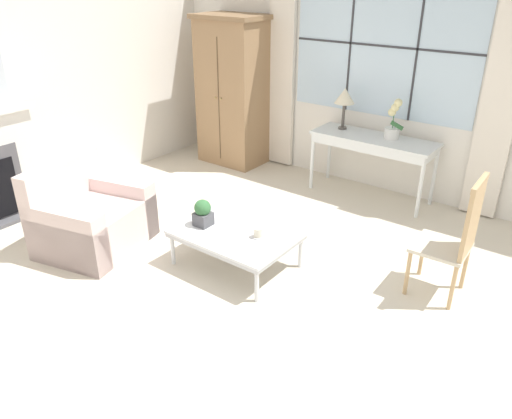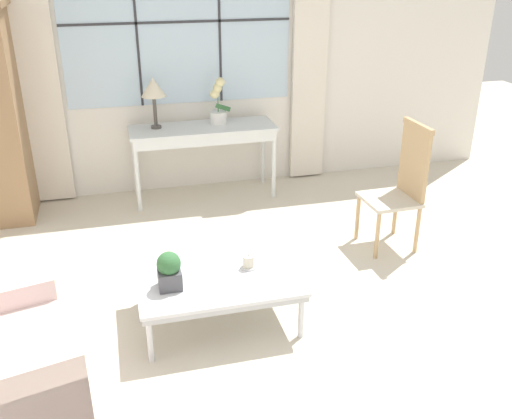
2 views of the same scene
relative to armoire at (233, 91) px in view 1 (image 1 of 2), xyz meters
The scene contains 12 objects.
ground_plane 3.47m from the armoire, 52.95° to the right, with size 14.00×14.00×0.00m, color beige.
wall_back_windowed 2.07m from the armoire, 10.58° to the left, with size 7.20×0.14×2.80m.
wall_left 2.32m from the armoire, 116.71° to the right, with size 0.06×7.20×2.80m, color silver.
armoire is the anchor object (origin of this frame).
console_table 2.17m from the armoire, ahead, with size 1.49×0.52×0.76m.
table_lamp 1.69m from the armoire, ahead, with size 0.25×0.25×0.51m.
potted_orchid 2.33m from the armoire, ahead, with size 0.22×0.17×0.47m.
armchair_upholstered 2.93m from the armoire, 81.05° to the right, with size 1.06×1.16×0.87m.
side_chair_wooden 3.94m from the armoire, 22.47° to the right, with size 0.45×0.45×1.11m.
coffee_table 2.97m from the armoire, 50.26° to the right, with size 1.11×0.79×0.37m.
potted_plant_small 2.81m from the armoire, 56.67° to the right, with size 0.16×0.16×0.26m.
pillar_candle 3.08m from the armoire, 46.44° to the right, with size 0.11×0.11×0.11m.
Camera 1 is at (2.46, -2.72, 2.59)m, focal length 35.00 mm.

